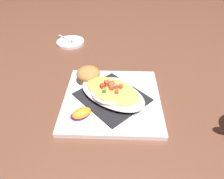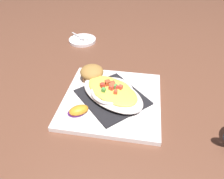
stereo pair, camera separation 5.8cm
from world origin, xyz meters
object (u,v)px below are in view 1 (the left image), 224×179
Objects in this scene: gratin_dish at (112,92)px; muffin at (88,75)px; square_plate at (112,99)px; creamer_cup_0 at (74,41)px; spoon at (69,40)px; creamer_saucer at (71,42)px; orange_garnish at (81,114)px.

gratin_dish is 3.21× the size of muffin.
creamer_cup_0 is (-0.35, -0.17, 0.01)m from square_plate.
spoon is at bearing -157.68° from muffin.
square_plate is at bearing 45.20° from muffin.
creamer_cup_0 reaches higher than creamer_saucer.
gratin_dish is 9.76× the size of creamer_cup_0.
muffin is at bearing 19.11° from creamer_cup_0.
orange_garnish is 0.46m from spoon.
spoon is at bearing -128.92° from creamer_saucer.
square_plate is 3.35× the size of spoon.
muffin is at bearing -134.81° from gratin_dish.
square_plate is 0.03m from gratin_dish.
spoon is at bearing -165.00° from orange_garnish.
muffin is at bearing 21.69° from creamer_saucer.
square_plate is at bearing 134.65° from orange_garnish.
gratin_dish reaches higher than spoon.
spoon is at bearing -128.92° from creamer_cup_0.
gratin_dish is at bearing 134.67° from orange_garnish.
square_plate is 2.35× the size of creamer_saucer.
gratin_dish is at bearing 26.12° from creamer_cup_0.
gratin_dish is at bearing 45.19° from muffin.
orange_garnish reaches higher than spoon.
creamer_saucer is 0.01m from spoon.
spoon is at bearing -151.93° from square_plate.
orange_garnish is at bearing 12.40° from creamer_cup_0.
square_plate is 4.15× the size of orange_garnish.
creamer_saucer is 4.87× the size of creamer_cup_0.
square_plate is at bearing 27.68° from creamer_saucer.
square_plate is 0.42m from spoon.
muffin reaches higher than square_plate.
orange_garnish reaches higher than creamer_cup_0.
orange_garnish is at bearing -45.35° from square_plate.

